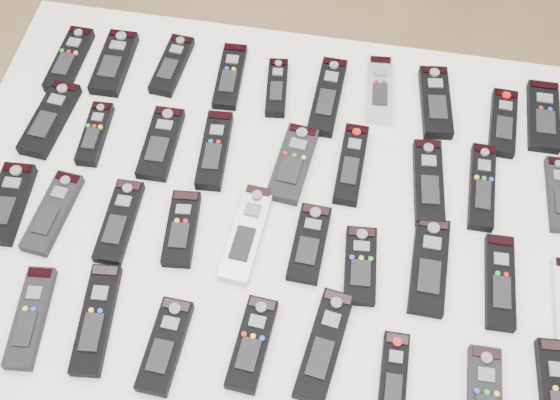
% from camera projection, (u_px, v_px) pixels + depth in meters
% --- Properties ---
extents(ground, '(4.00, 4.00, 0.00)m').
position_uv_depth(ground, '(312.00, 306.00, 2.04)').
color(ground, olive).
rests_on(ground, ground).
extents(table, '(1.25, 0.88, 0.78)m').
position_uv_depth(table, '(280.00, 221.00, 1.36)').
color(table, white).
rests_on(table, ground).
extents(remote_0, '(0.06, 0.17, 0.02)m').
position_uv_depth(remote_0, '(69.00, 60.00, 1.48)').
color(remote_0, black).
rests_on(remote_0, table).
extents(remote_1, '(0.06, 0.17, 0.02)m').
position_uv_depth(remote_1, '(114.00, 63.00, 1.47)').
color(remote_1, black).
rests_on(remote_1, table).
extents(remote_2, '(0.06, 0.16, 0.02)m').
position_uv_depth(remote_2, '(172.00, 65.00, 1.47)').
color(remote_2, black).
rests_on(remote_2, table).
extents(remote_3, '(0.06, 0.17, 0.02)m').
position_uv_depth(remote_3, '(230.00, 76.00, 1.46)').
color(remote_3, black).
rests_on(remote_3, table).
extents(remote_4, '(0.06, 0.15, 0.02)m').
position_uv_depth(remote_4, '(277.00, 88.00, 1.44)').
color(remote_4, black).
rests_on(remote_4, table).
extents(remote_5, '(0.06, 0.19, 0.02)m').
position_uv_depth(remote_5, '(328.00, 96.00, 1.43)').
color(remote_5, black).
rests_on(remote_5, table).
extents(remote_6, '(0.06, 0.17, 0.02)m').
position_uv_depth(remote_6, '(379.00, 90.00, 1.44)').
color(remote_6, '#B7B7BC').
rests_on(remote_6, table).
extents(remote_7, '(0.08, 0.18, 0.02)m').
position_uv_depth(remote_7, '(436.00, 102.00, 1.42)').
color(remote_7, black).
rests_on(remote_7, table).
extents(remote_8, '(0.06, 0.16, 0.02)m').
position_uv_depth(remote_8, '(503.00, 123.00, 1.39)').
color(remote_8, black).
rests_on(remote_8, table).
extents(remote_9, '(0.06, 0.17, 0.02)m').
position_uv_depth(remote_9, '(543.00, 116.00, 1.40)').
color(remote_9, black).
rests_on(remote_9, table).
extents(remote_10, '(0.07, 0.18, 0.02)m').
position_uv_depth(remote_10, '(50.00, 119.00, 1.40)').
color(remote_10, black).
rests_on(remote_10, table).
extents(remote_11, '(0.05, 0.15, 0.02)m').
position_uv_depth(remote_11, '(95.00, 134.00, 1.38)').
color(remote_11, black).
rests_on(remote_11, table).
extents(remote_12, '(0.06, 0.17, 0.02)m').
position_uv_depth(remote_12, '(161.00, 143.00, 1.37)').
color(remote_12, black).
rests_on(remote_12, table).
extents(remote_13, '(0.06, 0.18, 0.02)m').
position_uv_depth(remote_13, '(214.00, 150.00, 1.36)').
color(remote_13, black).
rests_on(remote_13, table).
extents(remote_14, '(0.08, 0.18, 0.02)m').
position_uv_depth(remote_14, '(293.00, 163.00, 1.34)').
color(remote_14, black).
rests_on(remote_14, table).
extents(remote_15, '(0.05, 0.18, 0.02)m').
position_uv_depth(remote_15, '(351.00, 164.00, 1.34)').
color(remote_15, black).
rests_on(remote_15, table).
extents(remote_16, '(0.07, 0.19, 0.02)m').
position_uv_depth(remote_16, '(428.00, 182.00, 1.32)').
color(remote_16, black).
rests_on(remote_16, table).
extents(remote_17, '(0.05, 0.18, 0.02)m').
position_uv_depth(remote_17, '(482.00, 187.00, 1.32)').
color(remote_17, black).
rests_on(remote_17, table).
extents(remote_18, '(0.05, 0.16, 0.02)m').
position_uv_depth(remote_18, '(559.00, 194.00, 1.31)').
color(remote_18, black).
rests_on(remote_18, table).
extents(remote_19, '(0.07, 0.17, 0.02)m').
position_uv_depth(remote_19, '(8.00, 203.00, 1.29)').
color(remote_19, black).
rests_on(remote_19, table).
extents(remote_20, '(0.07, 0.17, 0.02)m').
position_uv_depth(remote_20, '(53.00, 213.00, 1.29)').
color(remote_20, black).
rests_on(remote_20, table).
extents(remote_21, '(0.05, 0.17, 0.02)m').
position_uv_depth(remote_21, '(119.00, 221.00, 1.28)').
color(remote_21, black).
rests_on(remote_21, table).
extents(remote_22, '(0.07, 0.15, 0.02)m').
position_uv_depth(remote_22, '(182.00, 229.00, 1.27)').
color(remote_22, black).
rests_on(remote_22, table).
extents(remote_23, '(0.07, 0.20, 0.02)m').
position_uv_depth(remote_23, '(247.00, 233.00, 1.26)').
color(remote_23, '#B7B7BC').
rests_on(remote_23, table).
extents(remote_24, '(0.06, 0.15, 0.02)m').
position_uv_depth(remote_24, '(309.00, 243.00, 1.25)').
color(remote_24, black).
rests_on(remote_24, table).
extents(remote_25, '(0.07, 0.15, 0.02)m').
position_uv_depth(remote_25, '(360.00, 265.00, 1.23)').
color(remote_25, black).
rests_on(remote_25, table).
extents(remote_26, '(0.06, 0.19, 0.02)m').
position_uv_depth(remote_26, '(429.00, 266.00, 1.23)').
color(remote_26, black).
rests_on(remote_26, table).
extents(remote_27, '(0.05, 0.18, 0.02)m').
position_uv_depth(remote_27, '(500.00, 282.00, 1.21)').
color(remote_27, black).
rests_on(remote_27, table).
extents(remote_30, '(0.07, 0.18, 0.02)m').
position_uv_depth(remote_30, '(31.00, 317.00, 1.18)').
color(remote_30, black).
rests_on(remote_30, table).
extents(remote_31, '(0.07, 0.20, 0.02)m').
position_uv_depth(remote_31, '(96.00, 319.00, 1.18)').
color(remote_31, black).
rests_on(remote_31, table).
extents(remote_32, '(0.06, 0.16, 0.02)m').
position_uv_depth(remote_32, '(165.00, 346.00, 1.15)').
color(remote_32, black).
rests_on(remote_32, table).
extents(remote_33, '(0.06, 0.16, 0.02)m').
position_uv_depth(remote_33, '(252.00, 344.00, 1.15)').
color(remote_33, black).
rests_on(remote_33, table).
extents(remote_34, '(0.08, 0.20, 0.02)m').
position_uv_depth(remote_34, '(324.00, 345.00, 1.15)').
color(remote_34, black).
rests_on(remote_34, table).
extents(remote_35, '(0.04, 0.15, 0.02)m').
position_uv_depth(remote_35, '(393.00, 379.00, 1.12)').
color(remote_35, black).
rests_on(remote_35, table).
extents(remote_36, '(0.06, 0.17, 0.02)m').
position_uv_depth(remote_36, '(484.00, 400.00, 1.11)').
color(remote_36, black).
rests_on(remote_36, table).
extents(remote_37, '(0.07, 0.19, 0.02)m').
position_uv_depth(remote_37, '(558.00, 397.00, 1.11)').
color(remote_37, black).
rests_on(remote_37, table).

